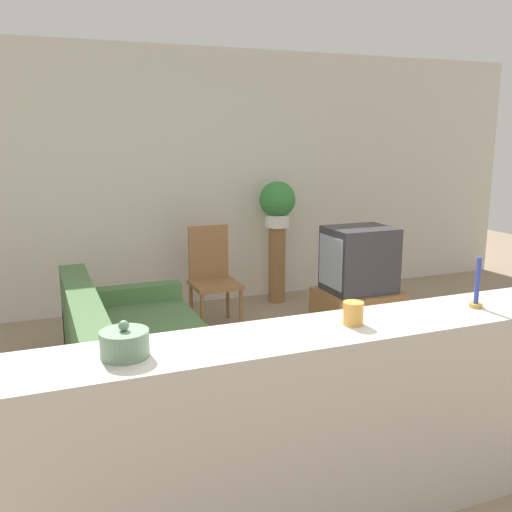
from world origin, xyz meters
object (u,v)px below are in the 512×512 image
object	(u,v)px
potted_plant	(277,202)
decorative_bowl	(125,343)
television	(359,259)
wooden_chair	(212,273)
couch	(139,361)

from	to	relation	value
potted_plant	decorative_bowl	xyz separation A→B (m)	(-2.17, -3.40, -0.08)
television	potted_plant	xyz separation A→B (m)	(-0.22, 1.31, 0.37)
decorative_bowl	wooden_chair	bearing A→B (deg)	66.47
television	decorative_bowl	xyz separation A→B (m)	(-2.38, -2.09, 0.29)
television	decorative_bowl	bearing A→B (deg)	-138.69
couch	television	world-z (taller)	television
potted_plant	decorative_bowl	bearing A→B (deg)	-122.50
couch	potted_plant	world-z (taller)	potted_plant
couch	wooden_chair	bearing A→B (deg)	54.25
potted_plant	wooden_chair	bearing A→B (deg)	-152.65
potted_plant	decorative_bowl	world-z (taller)	potted_plant
wooden_chair	decorative_bowl	world-z (taller)	decorative_bowl
couch	decorative_bowl	world-z (taller)	decorative_bowl
couch	wooden_chair	world-z (taller)	wooden_chair
couch	television	size ratio (longest dim) A/B	3.53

